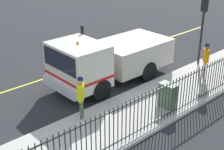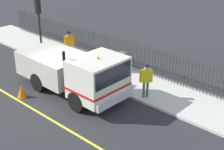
{
  "view_description": "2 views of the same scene",
  "coord_description": "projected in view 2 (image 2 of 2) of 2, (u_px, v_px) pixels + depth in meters",
  "views": [
    {
      "loc": [
        10.83,
        -10.05,
        6.82
      ],
      "look_at": [
        1.54,
        -1.56,
        1.13
      ],
      "focal_mm": 53.34,
      "sensor_mm": 36.0,
      "label": 1
    },
    {
      "loc": [
        -9.37,
        -11.85,
        7.73
      ],
      "look_at": [
        0.92,
        -2.41,
        1.31
      ],
      "focal_mm": 52.64,
      "sensor_mm": 36.0,
      "label": 2
    }
  ],
  "objects": [
    {
      "name": "work_truck",
      "position": [
        77.0,
        71.0,
        15.9
      ],
      "size": [
        2.52,
        6.15,
        2.67
      ],
      "rotation": [
        0.0,
        0.0,
        3.14
      ],
      "color": "silver",
      "rests_on": "ground"
    },
    {
      "name": "traffic_light_near",
      "position": [
        39.0,
        17.0,
        19.56
      ],
      "size": [
        0.32,
        0.24,
        3.62
      ],
      "rotation": [
        0.0,
        0.0,
        3.23
      ],
      "color": "black",
      "rests_on": "sidewalk_slab"
    },
    {
      "name": "iron_fence",
      "position": [
        120.0,
        52.0,
        19.25
      ],
      "size": [
        0.04,
        20.95,
        1.57
      ],
      "color": "#2D332D",
      "rests_on": "sidewalk_slab"
    },
    {
      "name": "utility_cabinet",
      "position": [
        120.0,
        62.0,
        18.65
      ],
      "size": [
        0.7,
        0.41,
        1.01
      ],
      "primitive_type": "cube",
      "color": "#4C6B4C",
      "rests_on": "sidewalk_slab"
    },
    {
      "name": "pedestrian_distant",
      "position": [
        69.0,
        41.0,
        20.2
      ],
      "size": [
        0.48,
        0.5,
        1.7
      ],
      "rotation": [
        0.0,
        0.0,
        5.43
      ],
      "color": "orange",
      "rests_on": "sidewalk_slab"
    },
    {
      "name": "lane_marking",
      "position": [
        29.0,
        106.0,
        15.29
      ],
      "size": [
        0.12,
        22.14,
        0.01
      ],
      "primitive_type": "cube",
      "color": "yellow",
      "rests_on": "ground"
    },
    {
      "name": "traffic_cone",
      "position": [
        22.0,
        91.0,
        16.01
      ],
      "size": [
        0.46,
        0.46,
        0.65
      ],
      "primitive_type": "cone",
      "color": "orange",
      "rests_on": "ground"
    },
    {
      "name": "ground_plane",
      "position": [
        65.0,
        90.0,
        16.78
      ],
      "size": [
        54.13,
        54.13,
        0.0
      ],
      "primitive_type": "plane",
      "color": "#2B2B2D",
      "rests_on": "ground"
    },
    {
      "name": "sidewalk_slab",
      "position": [
        106.0,
        71.0,
        18.79
      ],
      "size": [
        2.88,
        24.6,
        0.12
      ],
      "primitive_type": "cube",
      "color": "beige",
      "rests_on": "ground"
    },
    {
      "name": "worker_standing",
      "position": [
        146.0,
        77.0,
        15.45
      ],
      "size": [
        0.5,
        0.5,
        1.73
      ],
      "rotation": [
        0.0,
        0.0,
        2.34
      ],
      "color": "yellow",
      "rests_on": "sidewalk_slab"
    }
  ]
}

